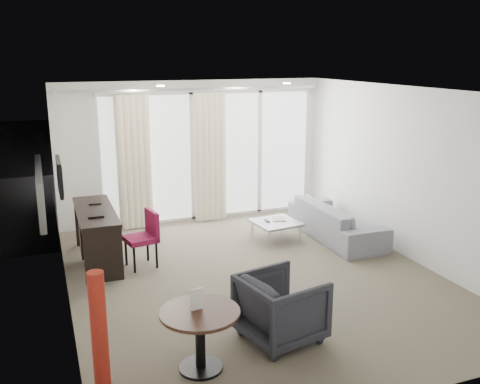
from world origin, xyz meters
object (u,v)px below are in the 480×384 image
object	(u,v)px
sofa	(336,221)
rattan_chair_b	(237,175)
desk_chair	(141,240)
coffee_table	(276,231)
red_lamp	(99,334)
rattan_chair_a	(241,180)
desk	(97,236)
round_table	(200,340)
tub_armchair	(281,308)

from	to	relation	value
sofa	rattan_chair_b	distance (m)	3.62
desk_chair	coffee_table	world-z (taller)	desk_chair
red_lamp	sofa	distance (m)	5.22
sofa	rattan_chair_a	bearing A→B (deg)	9.55
red_lamp	desk_chair	bearing A→B (deg)	72.80
desk	coffee_table	distance (m)	2.93
round_table	desk	bearing A→B (deg)	100.78
desk_chair	rattan_chair_b	bearing A→B (deg)	40.95
tub_armchair	rattan_chair_b	size ratio (longest dim) A/B	1.07
tub_armchair	coffee_table	bearing A→B (deg)	-35.72
desk_chair	rattan_chair_a	distance (m)	4.31
desk_chair	coffee_table	distance (m)	2.39
coffee_table	round_table	bearing A→B (deg)	-125.27
red_lamp	rattan_chair_a	size ratio (longest dim) A/B	1.67
red_lamp	tub_armchair	size ratio (longest dim) A/B	1.47
desk	desk_chair	xyz separation A→B (m)	(0.57, -0.44, 0.01)
round_table	tub_armchair	bearing A→B (deg)	14.13
desk	tub_armchair	distance (m)	3.46
desk_chair	sofa	world-z (taller)	desk_chair
coffee_table	sofa	xyz separation A→B (m)	(1.00, -0.27, 0.14)
sofa	rattan_chair_a	xyz separation A→B (m)	(-0.53, 3.16, 0.06)
tub_armchair	coffee_table	distance (m)	3.27
tub_armchair	rattan_chair_a	size ratio (longest dim) A/B	1.13
tub_armchair	coffee_table	size ratio (longest dim) A/B	1.15
desk	sofa	distance (m)	3.94
rattan_chair_a	red_lamp	bearing A→B (deg)	-106.31
round_table	sofa	bearing A→B (deg)	42.02
rattan_chair_b	desk	bearing A→B (deg)	-139.20
desk	round_table	size ratio (longest dim) A/B	2.18
desk_chair	coffee_table	xyz separation A→B (m)	(2.35, 0.37, -0.26)
tub_armchair	desk	bearing A→B (deg)	15.72
red_lamp	rattan_chair_b	xyz separation A→B (m)	(3.79, 6.61, -0.22)
rattan_chair_a	rattan_chair_b	xyz separation A→B (m)	(0.07, 0.43, 0.02)
desk	red_lamp	world-z (taller)	red_lamp
desk	coffee_table	size ratio (longest dim) A/B	2.42
desk	tub_armchair	size ratio (longest dim) A/B	2.11
round_table	coffee_table	distance (m)	3.97
desk_chair	coffee_table	size ratio (longest dim) A/B	1.17
round_table	rattan_chair_b	bearing A→B (deg)	66.63
desk_chair	round_table	size ratio (longest dim) A/B	1.06
sofa	coffee_table	bearing A→B (deg)	74.69
red_lamp	rattan_chair_a	distance (m)	7.22
round_table	rattan_chair_a	bearing A→B (deg)	65.74
red_lamp	tub_armchair	world-z (taller)	red_lamp
desk	rattan_chair_a	world-z (taller)	desk
desk	coffee_table	bearing A→B (deg)	-1.28
round_table	rattan_chair_a	distance (m)	6.72
desk_chair	red_lamp	size ratio (longest dim) A/B	0.69
rattan_chair_a	round_table	bearing A→B (deg)	-99.51
desk	sofa	xyz separation A→B (m)	(3.92, -0.34, -0.10)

